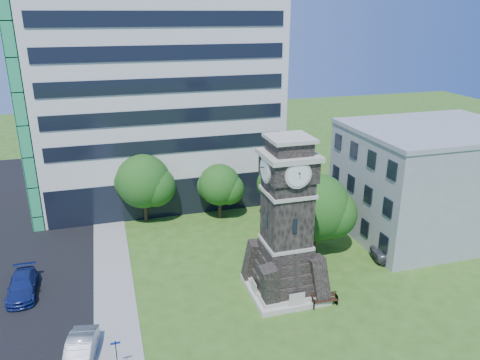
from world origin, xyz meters
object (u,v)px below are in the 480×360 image
object	(u,v)px
car_street_mid	(80,352)
car_street_north	(22,286)
park_bench	(325,299)
street_sign	(116,354)
car_east_lot	(402,252)
clock_tower	(286,229)

from	to	relation	value
car_street_mid	car_street_north	distance (m)	9.99
park_bench	street_sign	xyz separation A→B (m)	(-14.73, -2.80, 0.94)
car_east_lot	car_street_mid	bearing A→B (deg)	114.12
car_street_north	car_east_lot	size ratio (longest dim) A/B	0.95
clock_tower	car_street_mid	bearing A→B (deg)	-165.82
car_street_mid	park_bench	xyz separation A→B (m)	(16.87, 1.17, -0.22)
car_street_north	park_bench	world-z (taller)	car_street_north
car_street_north	street_sign	distance (m)	12.47
car_east_lot	park_bench	distance (m)	10.27
clock_tower	park_bench	distance (m)	5.80
car_street_north	park_bench	xyz separation A→B (m)	(21.25, -7.81, -0.17)
clock_tower	car_east_lot	xyz separation A→B (m)	(11.51, 1.66, -4.56)
clock_tower	car_east_lot	distance (m)	12.49
street_sign	park_bench	bearing A→B (deg)	9.21
park_bench	car_street_north	bearing A→B (deg)	164.25
car_street_mid	park_bench	size ratio (longest dim) A/B	2.34
car_east_lot	park_bench	size ratio (longest dim) A/B	2.64
car_street_mid	car_street_north	bearing A→B (deg)	125.84
clock_tower	park_bench	bearing A→B (deg)	-50.01
car_east_lot	clock_tower	bearing A→B (deg)	110.73
park_bench	street_sign	distance (m)	15.03
clock_tower	car_street_mid	world-z (taller)	clock_tower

